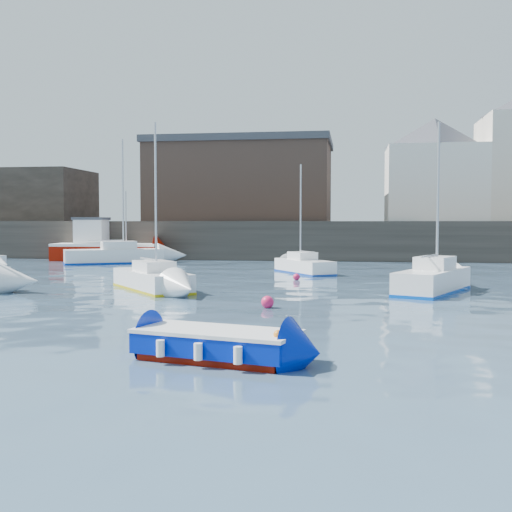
# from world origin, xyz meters

# --- Properties ---
(water) EXTENTS (220.00, 220.00, 0.00)m
(water) POSITION_xyz_m (0.00, 0.00, 0.00)
(water) COLOR #2D4760
(water) RESTS_ON ground
(quay_wall) EXTENTS (90.00, 5.00, 3.00)m
(quay_wall) POSITION_xyz_m (0.00, 35.00, 1.50)
(quay_wall) COLOR #28231E
(quay_wall) RESTS_ON ground
(land_strip) EXTENTS (90.00, 32.00, 2.80)m
(land_strip) POSITION_xyz_m (0.00, 53.00, 1.40)
(land_strip) COLOR #28231E
(land_strip) RESTS_ON ground
(bldg_east_d) EXTENTS (11.14, 11.14, 8.95)m
(bldg_east_d) POSITION_xyz_m (11.00, 41.50, 7.36)
(bldg_east_d) COLOR white
(bldg_east_d) RESTS_ON land_strip
(warehouse) EXTENTS (16.40, 10.40, 7.60)m
(warehouse) POSITION_xyz_m (-6.00, 43.00, 6.62)
(warehouse) COLOR #3D2D26
(warehouse) RESTS_ON land_strip
(bldg_west) EXTENTS (14.00, 8.00, 5.00)m
(bldg_west) POSITION_xyz_m (-28.00, 42.00, 5.30)
(bldg_west) COLOR #353028
(bldg_west) RESTS_ON land_strip
(blue_dinghy) EXTENTS (3.81, 2.36, 0.68)m
(blue_dinghy) POSITION_xyz_m (1.22, -1.85, 0.38)
(blue_dinghy) COLOR #7D0B00
(blue_dinghy) RESTS_ON ground
(fishing_boat) EXTENTS (8.19, 3.60, 5.28)m
(fishing_boat) POSITION_xyz_m (-14.75, 31.48, 1.02)
(fishing_boat) COLOR #7D0B00
(fishing_boat) RESTS_ON ground
(sailboat_b) EXTENTS (4.83, 5.50, 7.18)m
(sailboat_b) POSITION_xyz_m (-4.52, 11.57, 0.47)
(sailboat_b) COLOR white
(sailboat_b) RESTS_ON ground
(sailboat_c) EXTENTS (3.82, 5.69, 7.18)m
(sailboat_c) POSITION_xyz_m (7.47, 12.31, 0.55)
(sailboat_c) COLOR white
(sailboat_c) RESTS_ON ground
(sailboat_f) EXTENTS (3.87, 4.92, 6.28)m
(sailboat_f) POSITION_xyz_m (1.36, 21.53, 0.44)
(sailboat_f) COLOR white
(sailboat_f) RESTS_ON ground
(sailboat_h) EXTENTS (7.04, 5.16, 8.78)m
(sailboat_h) POSITION_xyz_m (-12.55, 28.02, 0.57)
(sailboat_h) COLOR white
(sailboat_h) RESTS_ON ground
(buoy_mid) EXTENTS (0.44, 0.44, 0.44)m
(buoy_mid) POSITION_xyz_m (1.21, 6.61, 0.00)
(buoy_mid) COLOR #D51B4F
(buoy_mid) RESTS_ON ground
(buoy_far) EXTENTS (0.35, 0.35, 0.35)m
(buoy_far) POSITION_xyz_m (1.31, 17.20, 0.00)
(buoy_far) COLOR #D51B4F
(buoy_far) RESTS_ON ground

